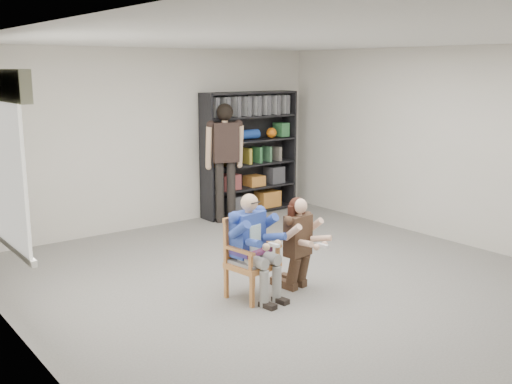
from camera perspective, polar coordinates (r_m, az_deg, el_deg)
room_shell at (r=6.70m, az=4.48°, el=2.31°), size 6.00×7.00×2.80m
floor at (r=7.07m, az=4.29°, el=-8.96°), size 6.00×7.00×0.01m
armchair at (r=6.58m, az=-0.34°, el=-6.32°), size 0.60×0.58×0.91m
seated_man at (r=6.54m, az=-0.35°, el=-5.19°), size 0.61×0.77×1.18m
kneeling_woman at (r=6.81m, az=4.18°, el=-4.95°), size 0.56×0.78×1.08m
bookshelf at (r=10.33m, az=-0.62°, el=3.70°), size 1.80×0.38×2.10m
standing_man at (r=9.74m, az=-2.96°, el=2.67°), size 0.67×0.49×1.92m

